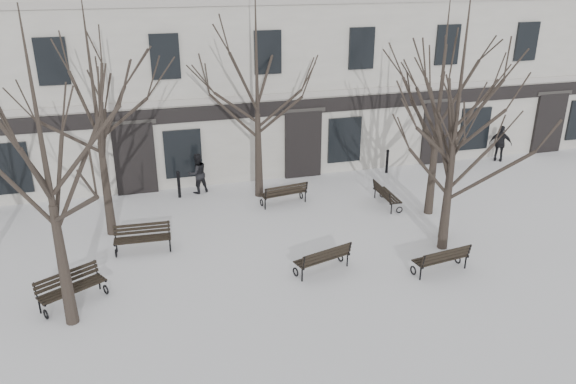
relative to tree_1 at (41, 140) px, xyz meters
name	(u,v)px	position (x,y,z in m)	size (l,w,h in m)	color
ground	(269,278)	(5.47, 0.71, -4.96)	(100.00, 100.00, 0.00)	white
building	(200,36)	(5.47, 13.67, 0.56)	(40.40, 10.20, 11.40)	beige
tree_1	(41,140)	(0.00, 0.00, 0.00)	(5.55, 5.55, 7.93)	black
tree_2	(460,89)	(11.82, 1.70, 0.15)	(5.72, 5.72, 8.17)	black
tree_3	(455,132)	(11.42, 1.06, -1.02)	(4.41, 4.41, 6.30)	black
tree_4	(94,93)	(0.96, 5.10, -0.07)	(5.48, 5.48, 7.83)	black
tree_5	(257,69)	(6.64, 7.03, 0.08)	(5.64, 5.64, 8.06)	black
tree_6	(441,85)	(12.35, 3.66, -0.16)	(5.38, 5.38, 7.68)	black
bench_0	(71,287)	(-0.05, 0.96, -4.47)	(1.87, 1.43, 0.91)	black
bench_1	(323,258)	(7.13, 0.64, -4.48)	(1.85, 1.10, 0.89)	black
bench_2	(442,258)	(10.54, -0.36, -4.48)	(1.82, 0.87, 0.88)	black
bench_3	(142,237)	(1.96, 3.51, -4.47)	(1.82, 0.75, 0.90)	black
bench_4	(284,193)	(7.36, 5.87, -4.47)	(1.86, 0.92, 0.90)	black
bench_5	(386,195)	(11.09, 4.72, -4.51)	(0.64, 1.67, 0.83)	black
bollard_a	(179,183)	(3.54, 7.72, -4.36)	(0.14, 0.14, 1.12)	black
bollard_b	(387,160)	(12.70, 8.04, -4.38)	(0.14, 0.14, 1.09)	black
pedestrian_b	(199,192)	(4.34, 8.02, -4.96)	(0.81, 0.63, 1.67)	black
pedestrian_c	(498,161)	(18.46, 8.07, -4.96)	(1.00, 0.42, 1.71)	black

